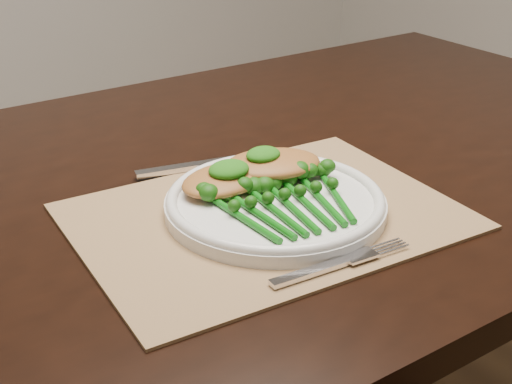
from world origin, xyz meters
TOP-DOWN VIEW (x-y plane):
  - dining_table at (-0.07, 0.09)m, footprint 1.65×1.00m
  - placemat at (-0.15, -0.05)m, footprint 0.50×0.40m
  - dinner_plate at (-0.13, -0.05)m, footprint 0.28×0.28m
  - knife at (-0.14, 0.12)m, footprint 0.22×0.08m
  - fork at (-0.15, -0.20)m, footprint 0.18×0.04m
  - chicken_fillet_left at (-0.17, 0.01)m, footprint 0.13×0.10m
  - chicken_fillet_right at (-0.09, 0.00)m, footprint 0.15×0.13m
  - pesto_dollop_left at (-0.16, 0.01)m, footprint 0.05×0.05m
  - pesto_dollop_right at (-0.11, 0.01)m, footprint 0.05×0.04m
  - broccolini_bundle at (-0.14, -0.09)m, footprint 0.18×0.20m

SIDE VIEW (x-z plane):
  - dining_table at x=-0.07m, z-range 0.00..0.75m
  - placemat at x=-0.15m, z-range 0.75..0.75m
  - fork at x=-0.15m, z-range 0.76..0.76m
  - knife at x=-0.14m, z-range 0.76..0.76m
  - dinner_plate at x=-0.13m, z-range 0.75..0.78m
  - broccolini_bundle at x=-0.14m, z-range 0.76..0.79m
  - chicken_fillet_left at x=-0.17m, z-range 0.77..0.80m
  - chicken_fillet_right at x=-0.09m, z-range 0.78..0.80m
  - pesto_dollop_left at x=-0.16m, z-range 0.79..0.81m
  - pesto_dollop_right at x=-0.11m, z-range 0.79..0.81m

